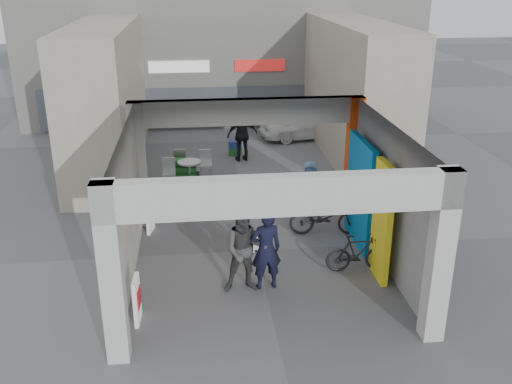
{
  "coord_description": "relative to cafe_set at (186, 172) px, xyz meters",
  "views": [
    {
      "loc": [
        -1.45,
        -12.97,
        6.77
      ],
      "look_at": [
        0.11,
        1.0,
        1.22
      ],
      "focal_mm": 40.0,
      "sensor_mm": 36.0,
      "label": 1
    }
  ],
  "objects": [
    {
      "name": "far_building",
      "position": [
        1.8,
        8.72,
        3.64
      ],
      "size": [
        18.0,
        4.08,
        8.0
      ],
      "color": "silver",
      "rests_on": "ground"
    },
    {
      "name": "man_with_dog",
      "position": [
        1.82,
        -7.07,
        0.6
      ],
      "size": [
        0.76,
        0.56,
        1.91
      ],
      "primitive_type": "imported",
      "rotation": [
        0.0,
        0.0,
        3.3
      ],
      "color": "black",
      "rests_on": "ground"
    },
    {
      "name": "man_crates",
      "position": [
        2.1,
        2.09,
        0.65
      ],
      "size": [
        1.26,
        0.75,
        2.01
      ],
      "primitive_type": "imported",
      "rotation": [
        0.0,
        0.0,
        3.38
      ],
      "color": "black",
      "rests_on": "ground"
    },
    {
      "name": "bicycle_rear",
      "position": [
        4.1,
        -6.56,
        0.12
      ],
      "size": [
        1.57,
        0.45,
        0.94
      ],
      "primitive_type": "imported",
      "rotation": [
        0.0,
        0.0,
        1.57
      ],
      "color": "black",
      "rests_on": "ground"
    },
    {
      "name": "advert_board_near",
      "position": [
        -0.95,
        -8.11,
        0.15
      ],
      "size": [
        0.13,
        0.55,
        1.0
      ],
      "rotation": [
        0.0,
        0.0,
        -0.06
      ],
      "color": "white",
      "rests_on": "ground"
    },
    {
      "name": "plaza_bldg_right",
      "position": [
        6.3,
        2.23,
        2.15
      ],
      "size": [
        2.0,
        9.0,
        5.0
      ],
      "primitive_type": "cube",
      "color": "#A69E8A",
      "rests_on": "ground"
    },
    {
      "name": "advert_board_far",
      "position": [
        -0.95,
        -3.8,
        0.15
      ],
      "size": [
        0.19,
        0.55,
        1.0
      ],
      "rotation": [
        0.0,
        0.0,
        -0.21
      ],
      "color": "white",
      "rests_on": "ground"
    },
    {
      "name": "arcade_canopy",
      "position": [
        2.33,
        -6.09,
        1.95
      ],
      "size": [
        6.4,
        6.45,
        6.4
      ],
      "color": "#B5B5B1",
      "rests_on": "ground"
    },
    {
      "name": "bollard_center",
      "position": [
        1.72,
        -2.8,
        0.13
      ],
      "size": [
        0.09,
        0.09,
        0.97
      ],
      "primitive_type": "cylinder",
      "color": "#93959B",
      "rests_on": "ground"
    },
    {
      "name": "cafe_set",
      "position": [
        0.0,
        0.0,
        0.0
      ],
      "size": [
        1.65,
        1.33,
        0.99
      ],
      "rotation": [
        0.0,
        0.0,
        0.36
      ],
      "color": "#A7A7AC",
      "rests_on": "ground"
    },
    {
      "name": "man_elderly",
      "position": [
        3.61,
        -3.07,
        0.45
      ],
      "size": [
        0.9,
        0.71,
        1.61
      ],
      "primitive_type": "imported",
      "rotation": [
        0.0,
        0.0,
        -0.28
      ],
      "color": "#5F80B9",
      "rests_on": "ground"
    },
    {
      "name": "man_back_turned",
      "position": [
        1.35,
        -7.13,
        0.65
      ],
      "size": [
        0.98,
        0.77,
        2.0
      ],
      "primitive_type": "imported",
      "rotation": [
        0.0,
        0.0,
        -0.01
      ],
      "color": "#3E3F41",
      "rests_on": "ground"
    },
    {
      "name": "plaza_bldg_left",
      "position": [
        -2.7,
        2.23,
        2.15
      ],
      "size": [
        2.0,
        9.0,
        5.0
      ],
      "primitive_type": "cube",
      "color": "#A69E8A",
      "rests_on": "ground"
    },
    {
      "name": "white_van",
      "position": [
        4.96,
        4.78,
        0.28
      ],
      "size": [
        3.88,
        2.06,
        1.26
      ],
      "primitive_type": "imported",
      "rotation": [
        0.0,
        0.0,
        1.73
      ],
      "color": "white",
      "rests_on": "ground"
    },
    {
      "name": "produce_stand",
      "position": [
        -0.16,
        -0.14,
        -0.03
      ],
      "size": [
        1.23,
        0.66,
        0.81
      ],
      "rotation": [
        0.0,
        0.0,
        0.37
      ],
      "color": "black",
      "rests_on": "ground"
    },
    {
      "name": "ground",
      "position": [
        1.8,
        -5.27,
        -0.35
      ],
      "size": [
        90.0,
        90.0,
        0.0
      ],
      "primitive_type": "plane",
      "color": "#58585D",
      "rests_on": "ground"
    },
    {
      "name": "bollard_right",
      "position": [
        3.25,
        -2.97,
        0.08
      ],
      "size": [
        0.09,
        0.09,
        0.86
      ],
      "primitive_type": "cylinder",
      "color": "#93959B",
      "rests_on": "ground"
    },
    {
      "name": "bicycle_front",
      "position": [
        3.78,
        -4.5,
        0.17
      ],
      "size": [
        2.04,
        0.89,
        1.04
      ],
      "primitive_type": "imported",
      "rotation": [
        0.0,
        0.0,
        1.47
      ],
      "color": "black",
      "rests_on": "ground"
    },
    {
      "name": "crate_stack",
      "position": [
        1.88,
        2.78,
        -0.07
      ],
      "size": [
        0.53,
        0.45,
        0.56
      ],
      "rotation": [
        0.0,
        0.0,
        -0.26
      ],
      "color": "#195A22",
      "rests_on": "ground"
    },
    {
      "name": "bollard_left",
      "position": [
        0.05,
        -2.71,
        0.13
      ],
      "size": [
        0.09,
        0.09,
        0.97
      ],
      "primitive_type": "cylinder",
      "color": "#93959B",
      "rests_on": "ground"
    },
    {
      "name": "border_collie",
      "position": [
        1.78,
        -5.26,
        -0.11
      ],
      "size": [
        0.23,
        0.44,
        0.61
      ],
      "rotation": [
        0.0,
        0.0,
        0.01
      ],
      "color": "black",
      "rests_on": "ground"
    }
  ]
}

